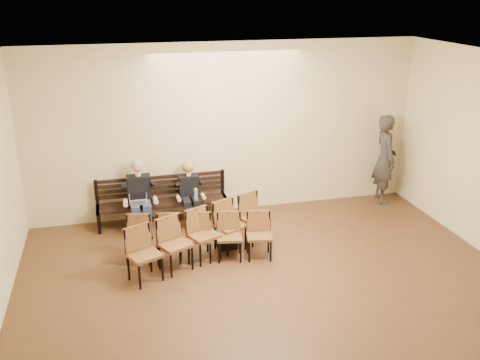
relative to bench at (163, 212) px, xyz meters
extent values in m
plane|color=brown|center=(1.39, -4.65, -0.23)|extent=(10.00, 10.00, 0.00)
cube|color=beige|center=(1.39, 0.35, 1.52)|extent=(8.00, 0.02, 3.50)
cube|color=white|center=(1.39, -4.65, 3.27)|extent=(8.00, 10.00, 0.02)
cube|color=black|center=(0.00, 0.00, 0.00)|extent=(2.60, 0.90, 0.45)
cube|color=#BABBBF|center=(-0.49, -0.30, 0.35)|extent=(0.38, 0.33, 0.25)
cylinder|color=silver|center=(0.61, -0.36, 0.35)|extent=(0.09, 0.09, 0.25)
cube|color=black|center=(0.99, -1.39, -0.09)|extent=(0.36, 0.25, 0.26)
imported|color=#352F2B|center=(4.82, 0.00, 0.89)|extent=(0.65, 0.88, 2.24)
cube|color=brown|center=(0.44, -1.69, 0.18)|extent=(2.55, 0.89, 0.82)
cube|color=brown|center=(0.51, -1.69, 0.23)|extent=(2.73, 1.61, 0.91)
camera|label=1|loc=(-0.90, -9.90, 4.29)|focal=40.00mm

